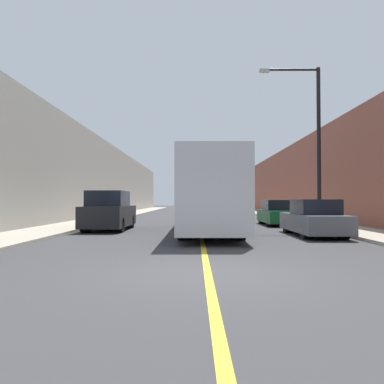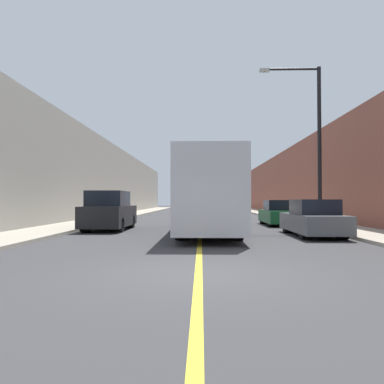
# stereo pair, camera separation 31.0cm
# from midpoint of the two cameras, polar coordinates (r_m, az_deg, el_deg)

# --- Properties ---
(ground_plane) EXTENTS (200.00, 200.00, 0.00)m
(ground_plane) POSITION_cam_midpoint_polar(r_m,az_deg,el_deg) (7.83, 1.24, -12.20)
(ground_plane) COLOR #38383A
(sidewalk_left) EXTENTS (2.70, 72.00, 0.13)m
(sidewalk_left) POSITION_cam_midpoint_polar(r_m,az_deg,el_deg) (38.37, -10.15, -3.39)
(sidewalk_left) COLOR #A89E8C
(sidewalk_left) RESTS_ON ground
(sidewalk_right) EXTENTS (2.70, 72.00, 0.13)m
(sidewalk_right) POSITION_cam_midpoint_polar(r_m,az_deg,el_deg) (38.41, 11.42, -3.38)
(sidewalk_right) COLOR #A89E8C
(sidewalk_right) RESTS_ON ground
(building_row_left) EXTENTS (4.00, 72.00, 7.01)m
(building_row_left) POSITION_cam_midpoint_polar(r_m,az_deg,el_deg) (39.16, -14.96, 1.72)
(building_row_left) COLOR gray
(building_row_left) RESTS_ON ground
(building_row_right) EXTENTS (4.00, 72.00, 6.58)m
(building_row_right) POSITION_cam_midpoint_polar(r_m,az_deg,el_deg) (39.20, 16.22, 1.41)
(building_row_right) COLOR brown
(building_row_right) RESTS_ON ground
(road_center_line) EXTENTS (0.16, 72.00, 0.01)m
(road_center_line) POSITION_cam_midpoint_polar(r_m,az_deg,el_deg) (37.72, 0.64, -3.53)
(road_center_line) COLOR gold
(road_center_line) RESTS_ON ground
(bus) EXTENTS (2.52, 12.33, 3.35)m
(bus) POSITION_cam_midpoint_polar(r_m,az_deg,el_deg) (17.85, 1.94, -0.28)
(bus) COLOR silver
(bus) RESTS_ON ground
(parked_suv_left) EXTENTS (1.95, 4.55, 1.95)m
(parked_suv_left) POSITION_cam_midpoint_polar(r_m,az_deg,el_deg) (19.14, -12.97, -3.00)
(parked_suv_left) COLOR black
(parked_suv_left) RESTS_ON ground
(car_right_near) EXTENTS (1.77, 4.64, 1.52)m
(car_right_near) POSITION_cam_midpoint_polar(r_m,az_deg,el_deg) (16.43, 17.53, -4.01)
(car_right_near) COLOR #51565B
(car_right_near) RESTS_ON ground
(car_right_mid) EXTENTS (1.75, 4.28, 1.50)m
(car_right_mid) POSITION_cam_midpoint_polar(r_m,az_deg,el_deg) (22.88, 12.52, -3.27)
(car_right_mid) COLOR #145128
(car_right_mid) RESTS_ON ground
(street_lamp_left) EXTENTS (3.14, 0.24, 7.54)m
(street_lamp_left) POSITION_cam_midpoint_polar(r_m,az_deg,el_deg) (12.51, -27.47, 12.80)
(street_lamp_left) COLOR black
(street_lamp_left) RESTS_ON sidewalk_left
(street_lamp_right) EXTENTS (3.14, 0.24, 8.23)m
(street_lamp_right) POSITION_cam_midpoint_polar(r_m,az_deg,el_deg) (20.42, 17.58, 8.27)
(street_lamp_right) COLOR black
(street_lamp_right) RESTS_ON sidewalk_right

